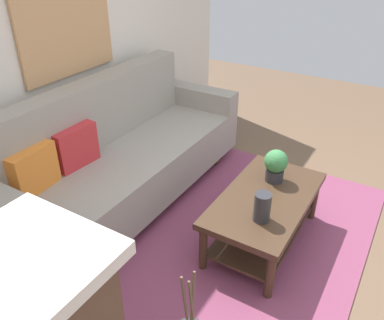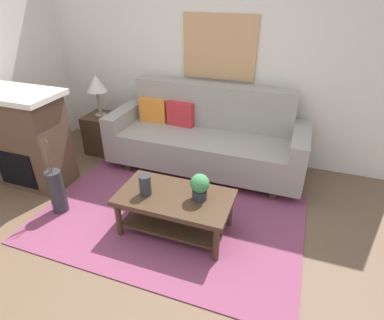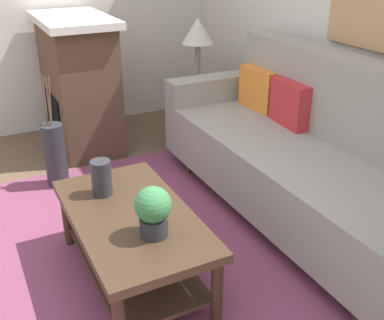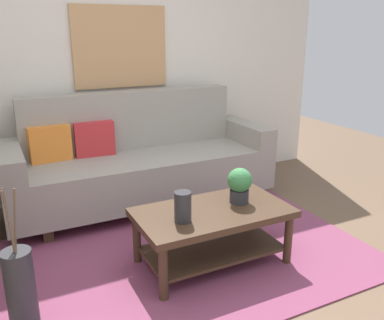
{
  "view_description": "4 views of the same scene",
  "coord_description": "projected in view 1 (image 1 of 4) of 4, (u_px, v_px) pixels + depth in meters",
  "views": [
    {
      "loc": [
        -2.17,
        -0.4,
        2.12
      ],
      "look_at": [
        0.26,
        1.08,
        0.46
      ],
      "focal_mm": 36.74,
      "sensor_mm": 36.0,
      "label": 1
    },
    {
      "loc": [
        1.11,
        -1.88,
        2.21
      ],
      "look_at": [
        0.08,
        1.0,
        0.47
      ],
      "focal_mm": 29.42,
      "sensor_mm": 36.0,
      "label": 2
    },
    {
      "loc": [
        2.17,
        -0.31,
        1.75
      ],
      "look_at": [
        -0.03,
        0.8,
        0.58
      ],
      "focal_mm": 43.82,
      "sensor_mm": 36.0,
      "label": 3
    },
    {
      "loc": [
        -1.19,
        -1.97,
        1.65
      ],
      "look_at": [
        0.28,
        0.99,
        0.6
      ],
      "focal_mm": 38.52,
      "sensor_mm": 36.0,
      "label": 4
    }
  ],
  "objects": [
    {
      "name": "framed_painting",
      "position": [
        66.0,
        25.0,
        3.07
      ],
      "size": [
        0.94,
        0.03,
        0.78
      ],
      "primitive_type": "cube",
      "color": "tan"
    },
    {
      "name": "floor_vase_branch_b",
      "position": [
        185.0,
        306.0,
        1.74
      ],
      "size": [
        0.03,
        0.04,
        0.36
      ],
      "primitive_type": "cylinder",
      "rotation": [
        -0.08,
        -0.04,
        0.0
      ],
      "color": "brown",
      "rests_on": "floor_vase"
    },
    {
      "name": "wall_back",
      "position": [
        58.0,
        43.0,
        3.14
      ],
      "size": [
        4.84,
        0.1,
        2.7
      ],
      "primitive_type": "cube",
      "color": "silver",
      "rests_on": "ground_plane"
    },
    {
      "name": "coffee_table",
      "position": [
        265.0,
        209.0,
        2.95
      ],
      "size": [
        1.1,
        0.6,
        0.43
      ],
      "color": "#422D1E",
      "rests_on": "ground_plane"
    },
    {
      "name": "tabletop_vase",
      "position": [
        262.0,
        207.0,
        2.61
      ],
      "size": [
        0.11,
        0.11,
        0.21
      ],
      "primitive_type": "cylinder",
      "color": "#2D2D33",
      "rests_on": "coffee_table"
    },
    {
      "name": "area_rug",
      "position": [
        237.0,
        244.0,
        3.07
      ],
      "size": [
        2.75,
        1.79,
        0.01
      ],
      "primitive_type": "cube",
      "color": "#843D5B",
      "rests_on": "ground_plane"
    },
    {
      "name": "floor_vase_branch_c",
      "position": [
        192.0,
        309.0,
        1.72
      ],
      "size": [
        0.03,
        0.03,
        0.36
      ],
      "primitive_type": "cylinder",
      "rotation": [
        -0.05,
        -0.06,
        0.0
      ],
      "color": "brown",
      "rests_on": "floor_vase"
    },
    {
      "name": "couch",
      "position": [
        124.0,
        157.0,
        3.4
      ],
      "size": [
        2.5,
        0.84,
        1.08
      ],
      "color": "gray",
      "rests_on": "ground_plane"
    },
    {
      "name": "floor_vase_branch_a",
      "position": [
        192.0,
        303.0,
        1.75
      ],
      "size": [
        0.05,
        0.01,
        0.36
      ],
      "primitive_type": "cylinder",
      "rotation": [
        -0.0,
        0.1,
        0.0
      ],
      "color": "brown",
      "rests_on": "floor_vase"
    },
    {
      "name": "throw_pillow_orange",
      "position": [
        34.0,
        170.0,
        2.74
      ],
      "size": [
        0.37,
        0.15,
        0.32
      ],
      "primitive_type": "cube",
      "rotation": [
        0.0,
        0.0,
        0.08
      ],
      "color": "orange",
      "rests_on": "couch"
    },
    {
      "name": "ground_plane",
      "position": [
        300.0,
        269.0,
        2.85
      ],
      "size": [
        8.84,
        8.84,
        0.0
      ],
      "primitive_type": "plane",
      "color": "brown"
    },
    {
      "name": "potted_plant_tabletop",
      "position": [
        276.0,
        165.0,
        3.01
      ],
      "size": [
        0.18,
        0.18,
        0.26
      ],
      "color": "#2D2D33",
      "rests_on": "coffee_table"
    },
    {
      "name": "throw_pillow_crimson",
      "position": [
        76.0,
        147.0,
        3.03
      ],
      "size": [
        0.37,
        0.14,
        0.32
      ],
      "primitive_type": "cube",
      "rotation": [
        0.0,
        0.0,
        -0.07
      ],
      "color": "red",
      "rests_on": "couch"
    }
  ]
}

